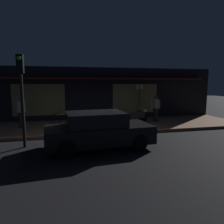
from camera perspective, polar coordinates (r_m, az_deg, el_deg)
ground_plane at (r=9.01m, az=-2.57°, el=-8.23°), size 60.00×60.00×0.00m
sidewalk_slab at (r=11.87m, az=-5.15°, el=-3.94°), size 18.00×4.00×0.15m
storefront_building at (r=15.00m, az=-6.96°, el=5.16°), size 18.00×3.30×3.60m
motorcycle at (r=11.72m, az=7.02°, el=-1.28°), size 1.56×0.93×0.97m
bicycle_parked at (r=12.57m, az=-13.19°, el=-1.45°), size 1.54×0.70×0.91m
person_photographer at (r=11.86m, az=-24.11°, el=0.06°), size 0.44×0.56×1.67m
person_bystander at (r=13.04m, az=12.14°, el=1.22°), size 0.61×0.39×1.67m
sign_post at (r=13.82m, az=7.70°, el=3.70°), size 0.44×0.09×2.40m
traffic_light_pole at (r=8.55m, az=-24.15°, el=7.06°), size 0.24×0.33×3.60m
parked_car_near at (r=7.99m, az=-3.88°, el=-5.12°), size 4.22×2.07×1.42m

